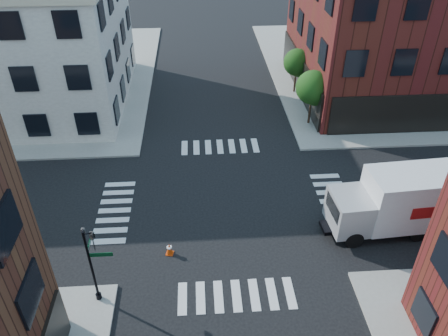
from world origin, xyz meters
name	(u,v)px	position (x,y,z in m)	size (l,w,h in m)	color
ground	(227,206)	(0.00, 0.00, 0.00)	(120.00, 120.00, 0.00)	black
sidewalk_ne	(411,68)	(21.00, 21.00, 0.07)	(30.00, 30.00, 0.15)	gray
sidewalk_nw	(2,79)	(-21.00, 21.00, 0.07)	(30.00, 30.00, 0.15)	gray
building_ne	(446,26)	(20.50, 16.00, 6.00)	(25.00, 16.00, 12.00)	#4B1B12
tree_near	(313,89)	(7.56, 9.98, 3.16)	(2.69, 2.69, 4.49)	black
tree_far	(297,64)	(7.56, 15.98, 2.87)	(2.43, 2.43, 4.07)	black
signal_pole	(92,258)	(-6.72, -6.68, 2.86)	(1.29, 1.24, 4.60)	black
box_truck	(406,201)	(10.06, -2.65, 2.02)	(8.71, 3.15, 3.88)	silver
traffic_cone	(169,249)	(-3.43, -3.89, 0.36)	(0.48, 0.48, 0.75)	#CA3C09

